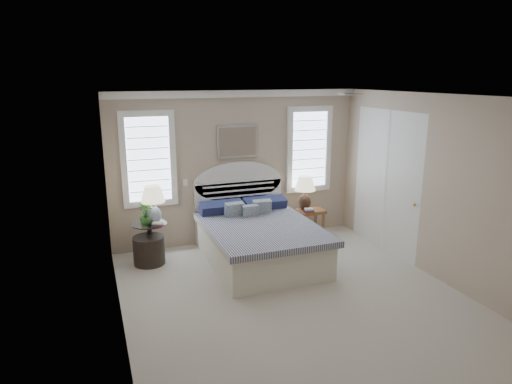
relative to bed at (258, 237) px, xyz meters
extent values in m
cube|color=beige|center=(0.00, -1.46, -0.39)|extent=(4.50, 5.00, 0.01)
cube|color=silver|center=(0.00, -1.46, 2.31)|extent=(4.50, 5.00, 0.01)
cube|color=#BFA98F|center=(0.00, 1.04, 0.96)|extent=(4.50, 0.02, 2.70)
cube|color=#BFA98F|center=(-2.25, -1.46, 0.96)|extent=(0.02, 5.00, 2.70)
cube|color=#BFA98F|center=(2.25, -1.46, 0.96)|extent=(0.02, 5.00, 2.70)
cube|color=white|center=(0.00, 1.00, 2.25)|extent=(4.50, 0.08, 0.12)
cube|color=#B2B2B2|center=(1.20, -0.66, 2.29)|extent=(0.30, 0.20, 0.02)
cube|color=white|center=(-0.95, 1.03, 0.76)|extent=(0.08, 0.01, 0.12)
cube|color=silver|center=(-1.55, 1.02, 1.21)|extent=(0.90, 0.06, 1.60)
cube|color=silver|center=(1.40, 1.02, 1.21)|extent=(0.90, 0.06, 1.60)
cube|color=silver|center=(0.00, 1.00, 1.43)|extent=(0.74, 0.04, 0.58)
cube|color=white|center=(2.23, -0.26, 0.81)|extent=(0.02, 1.80, 2.40)
cube|color=silver|center=(0.00, -0.13, -0.11)|extent=(1.60, 2.10, 0.55)
cube|color=navy|center=(0.00, -0.18, 0.20)|extent=(1.72, 2.15, 0.10)
cube|color=silver|center=(0.00, 0.98, 0.16)|extent=(1.62, 0.08, 1.10)
cube|color=#1E284B|center=(-0.40, 0.70, 0.34)|extent=(0.75, 0.31, 0.23)
cube|color=#1E284B|center=(0.40, 0.70, 0.34)|extent=(0.75, 0.31, 0.23)
cube|color=#395B82|center=(-0.25, 0.47, 0.32)|extent=(0.33, 0.20, 0.34)
cube|color=#395B82|center=(0.25, 0.47, 0.32)|extent=(0.33, 0.20, 0.34)
cube|color=#395B82|center=(0.00, 0.37, 0.30)|extent=(0.28, 0.14, 0.29)
cylinder|color=black|center=(-1.65, 0.59, -0.37)|extent=(0.32, 0.32, 0.03)
cylinder|color=black|center=(-1.65, 0.59, -0.09)|extent=(0.08, 0.08, 0.60)
cylinder|color=silver|center=(-1.65, 0.59, 0.23)|extent=(0.56, 0.56, 0.02)
cube|color=brown|center=(1.30, 0.69, 0.11)|extent=(0.50, 0.40, 0.06)
cube|color=brown|center=(1.30, 0.69, -0.21)|extent=(0.44, 0.34, 0.03)
cube|color=brown|center=(1.10, 0.54, -0.15)|extent=(0.04, 0.04, 0.47)
cube|color=brown|center=(1.10, 0.84, -0.15)|extent=(0.04, 0.04, 0.47)
cube|color=brown|center=(1.50, 0.54, -0.15)|extent=(0.04, 0.04, 0.47)
cube|color=brown|center=(1.50, 0.84, -0.15)|extent=(0.04, 0.04, 0.47)
cylinder|color=black|center=(-1.69, 0.44, -0.16)|extent=(0.62, 0.62, 0.45)
cylinder|color=silver|center=(-1.57, 0.56, 0.26)|extent=(0.14, 0.14, 0.03)
ellipsoid|color=silver|center=(-1.57, 0.56, 0.38)|extent=(0.26, 0.26, 0.29)
cylinder|color=gold|center=(-1.57, 0.56, 0.56)|extent=(0.04, 0.04, 0.11)
cylinder|color=black|center=(1.21, 0.75, 0.16)|extent=(0.15, 0.15, 0.03)
ellipsoid|color=black|center=(1.21, 0.75, 0.28)|extent=(0.27, 0.27, 0.30)
cylinder|color=gold|center=(1.21, 0.75, 0.47)|extent=(0.04, 0.04, 0.11)
imported|color=#427D32|center=(-1.71, 0.51, 0.43)|extent=(0.24, 0.24, 0.36)
cube|color=maroon|center=(-1.55, 0.37, 0.26)|extent=(0.20, 0.18, 0.02)
cube|color=navy|center=(-1.55, 0.37, 0.28)|extent=(0.19, 0.17, 0.02)
cube|color=beige|center=(-1.55, 0.37, 0.30)|extent=(0.18, 0.15, 0.02)
cube|color=maroon|center=(1.20, 0.54, 0.16)|extent=(0.19, 0.14, 0.02)
cube|color=navy|center=(1.20, 0.54, 0.18)|extent=(0.18, 0.13, 0.02)
cube|color=beige|center=(1.20, 0.54, 0.20)|extent=(0.16, 0.13, 0.02)
camera|label=1|loc=(-2.46, -6.57, 2.56)|focal=32.00mm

